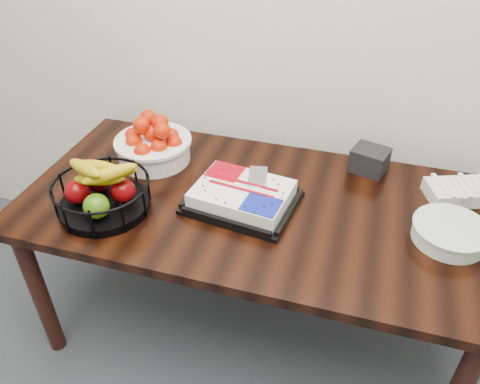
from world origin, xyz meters
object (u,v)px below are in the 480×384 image
(tangerine_bowl, at_px, (153,142))
(cake_tray, at_px, (242,196))
(fruit_basket, at_px, (102,192))
(plate_stack, at_px, (450,233))
(napkin_box, at_px, (369,160))
(table, at_px, (252,218))

(tangerine_bowl, bearing_deg, cake_tray, -23.19)
(fruit_basket, relative_size, plate_stack, 1.37)
(fruit_basket, relative_size, napkin_box, 2.53)
(fruit_basket, xyz_separation_m, napkin_box, (0.94, 0.56, -0.03))
(table, bearing_deg, cake_tray, -136.47)
(napkin_box, bearing_deg, table, -139.75)
(tangerine_bowl, xyz_separation_m, napkin_box, (0.90, 0.18, -0.04))
(tangerine_bowl, distance_m, plate_stack, 1.22)
(tangerine_bowl, bearing_deg, plate_stack, -8.71)
(fruit_basket, bearing_deg, plate_stack, 8.72)
(cake_tray, height_order, tangerine_bowl, tangerine_bowl)
(fruit_basket, height_order, napkin_box, fruit_basket)
(table, distance_m, tangerine_bowl, 0.55)
(cake_tray, bearing_deg, napkin_box, 40.50)
(table, xyz_separation_m, plate_stack, (0.72, -0.02, 0.12))
(tangerine_bowl, relative_size, fruit_basket, 0.92)
(plate_stack, height_order, napkin_box, napkin_box)
(cake_tray, distance_m, napkin_box, 0.59)
(napkin_box, bearing_deg, fruit_basket, -149.15)
(tangerine_bowl, height_order, napkin_box, tangerine_bowl)
(cake_tray, xyz_separation_m, plate_stack, (0.75, 0.01, -0.01))
(table, distance_m, cake_tray, 0.13)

